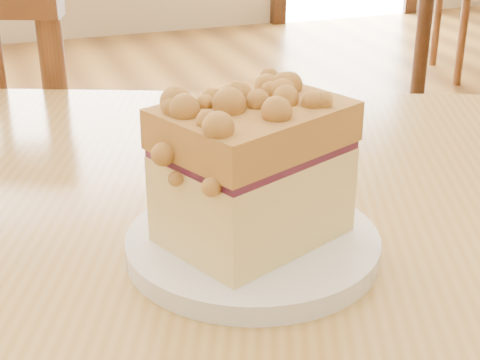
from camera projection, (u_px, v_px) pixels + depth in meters
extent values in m
cube|color=#AF8944|center=(25.00, 244.00, 0.66)|extent=(1.40, 1.18, 0.04)
cube|color=#563317|center=(9.00, 217.00, 1.34)|extent=(0.54, 0.54, 0.04)
cylinder|color=#563317|center=(125.00, 282.00, 1.58)|extent=(0.04, 0.04, 0.42)
cylinder|color=#563317|center=(61.00, 139.00, 1.07)|extent=(0.04, 0.04, 0.45)
cylinder|color=#563317|center=(8.00, 145.00, 1.07)|extent=(0.02, 0.02, 0.39)
cylinder|color=#34180E|center=(423.00, 34.00, 3.03)|extent=(0.06, 0.06, 0.71)
cylinder|color=#563317|center=(437.00, 23.00, 3.83)|extent=(0.04, 0.04, 0.47)
cylinder|color=#563317|center=(462.00, 40.00, 3.50)|extent=(0.04, 0.04, 0.47)
cylinder|color=white|center=(253.00, 244.00, 0.60)|extent=(0.21, 0.21, 0.02)
cylinder|color=white|center=(253.00, 249.00, 0.60)|extent=(0.14, 0.14, 0.01)
cube|color=#EAC884|center=(253.00, 195.00, 0.58)|extent=(0.16, 0.14, 0.07)
cube|color=#4C1532|center=(253.00, 148.00, 0.57)|extent=(0.16, 0.14, 0.01)
cube|color=#BE873B|center=(254.00, 125.00, 0.56)|extent=(0.17, 0.15, 0.03)
sphere|color=#BE873B|center=(305.00, 84.00, 0.59)|extent=(0.02, 0.02, 0.02)
sphere|color=#BE873B|center=(322.00, 101.00, 0.55)|extent=(0.02, 0.02, 0.02)
sphere|color=#BE873B|center=(260.00, 97.00, 0.55)|extent=(0.03, 0.03, 0.03)
sphere|color=#BE873B|center=(302.00, 107.00, 0.54)|extent=(0.02, 0.02, 0.02)
sphere|color=#BE873B|center=(302.00, 88.00, 0.58)|extent=(0.02, 0.02, 0.02)
sphere|color=#BE873B|center=(269.00, 94.00, 0.56)|extent=(0.02, 0.02, 0.02)
sphere|color=#BE873B|center=(255.00, 106.00, 0.54)|extent=(0.02, 0.02, 0.02)
sphere|color=#BE873B|center=(164.00, 103.00, 0.54)|extent=(0.02, 0.02, 0.02)
sphere|color=#BE873B|center=(265.00, 112.00, 0.53)|extent=(0.01, 0.01, 0.01)
sphere|color=#BE873B|center=(186.00, 106.00, 0.53)|extent=(0.02, 0.02, 0.02)
sphere|color=#BE873B|center=(295.00, 80.00, 0.59)|extent=(0.03, 0.03, 0.03)
sphere|color=#BE873B|center=(275.00, 106.00, 0.54)|extent=(0.02, 0.02, 0.02)
sphere|color=#BE873B|center=(281.00, 88.00, 0.58)|extent=(0.02, 0.02, 0.02)
sphere|color=#BE873B|center=(256.00, 83.00, 0.59)|extent=(0.02, 0.02, 0.02)
sphere|color=#BE873B|center=(222.00, 106.00, 0.54)|extent=(0.02, 0.02, 0.02)
sphere|color=#BE873B|center=(276.00, 101.00, 0.55)|extent=(0.02, 0.02, 0.02)
sphere|color=#BE873B|center=(282.00, 92.00, 0.57)|extent=(0.02, 0.02, 0.02)
sphere|color=#BE873B|center=(187.00, 100.00, 0.56)|extent=(0.01, 0.01, 0.01)
sphere|color=#BE873B|center=(236.00, 93.00, 0.56)|extent=(0.02, 0.02, 0.02)
sphere|color=#BE873B|center=(191.00, 97.00, 0.56)|extent=(0.02, 0.02, 0.02)
sphere|color=#BE873B|center=(268.00, 113.00, 0.52)|extent=(0.02, 0.02, 0.02)
sphere|color=#BE873B|center=(273.00, 84.00, 0.59)|extent=(0.02, 0.02, 0.02)
sphere|color=#BE873B|center=(164.00, 191.00, 0.55)|extent=(0.01, 0.01, 0.01)
sphere|color=#BE873B|center=(180.00, 198.00, 0.53)|extent=(0.01, 0.01, 0.01)
sphere|color=#BE873B|center=(185.00, 151.00, 0.51)|extent=(0.02, 0.02, 0.02)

